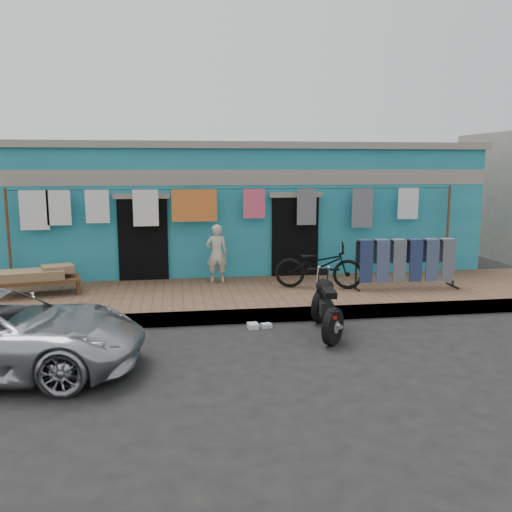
# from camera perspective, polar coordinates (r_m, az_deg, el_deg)

# --- Properties ---
(ground) EXTENTS (80.00, 80.00, 0.00)m
(ground) POSITION_cam_1_polar(r_m,az_deg,el_deg) (8.47, 2.05, -9.93)
(ground) COLOR black
(ground) RESTS_ON ground
(sidewalk) EXTENTS (28.00, 3.00, 0.25)m
(sidewalk) POSITION_cam_1_polar(r_m,az_deg,el_deg) (11.27, -0.76, -4.31)
(sidewalk) COLOR brown
(sidewalk) RESTS_ON ground
(curb) EXTENTS (28.00, 0.10, 0.25)m
(curb) POSITION_cam_1_polar(r_m,az_deg,el_deg) (9.89, 0.39, -6.30)
(curb) COLOR gray
(curb) RESTS_ON ground
(building) EXTENTS (12.20, 5.20, 3.36)m
(building) POSITION_cam_1_polar(r_m,az_deg,el_deg) (14.95, -2.87, 5.14)
(building) COLOR teal
(building) RESTS_ON ground
(clothesline) EXTENTS (10.06, 0.06, 2.10)m
(clothesline) POSITION_cam_1_polar(r_m,az_deg,el_deg) (12.17, -4.65, 4.77)
(clothesline) COLOR brown
(clothesline) RESTS_ON sidewalk
(seated_person) EXTENTS (0.48, 0.33, 1.30)m
(seated_person) POSITION_cam_1_polar(r_m,az_deg,el_deg) (11.98, -4.16, 0.27)
(seated_person) COLOR #C0B5A0
(seated_person) RESTS_ON sidewalk
(bicycle) EXTENTS (1.93, 1.10, 1.18)m
(bicycle) POSITION_cam_1_polar(r_m,az_deg,el_deg) (11.48, 6.64, -0.48)
(bicycle) COLOR black
(bicycle) RESTS_ON sidewalk
(motorcycle) EXTENTS (0.95, 1.73, 1.03)m
(motorcycle) POSITION_cam_1_polar(r_m,az_deg,el_deg) (9.27, 7.46, -4.96)
(motorcycle) COLOR black
(motorcycle) RESTS_ON ground
(charpoy) EXTENTS (1.92, 1.41, 0.54)m
(charpoy) POSITION_cam_1_polar(r_m,az_deg,el_deg) (11.73, -21.76, -2.47)
(charpoy) COLOR brown
(charpoy) RESTS_ON sidewalk
(jeans_rack) EXTENTS (2.29, 0.67, 1.08)m
(jeans_rack) POSITION_cam_1_polar(r_m,az_deg,el_deg) (11.86, 15.47, -0.69)
(jeans_rack) COLOR black
(jeans_rack) RESTS_ON sidewalk
(litter_a) EXTENTS (0.20, 0.17, 0.08)m
(litter_a) POSITION_cam_1_polar(r_m,az_deg,el_deg) (9.59, 1.09, -7.34)
(litter_a) COLOR silver
(litter_a) RESTS_ON ground
(litter_b) EXTENTS (0.19, 0.20, 0.08)m
(litter_b) POSITION_cam_1_polar(r_m,az_deg,el_deg) (9.88, 8.55, -6.93)
(litter_b) COLOR silver
(litter_b) RESTS_ON ground
(litter_c) EXTENTS (0.19, 0.24, 0.09)m
(litter_c) POSITION_cam_1_polar(r_m,az_deg,el_deg) (9.55, -0.32, -7.37)
(litter_c) COLOR silver
(litter_c) RESTS_ON ground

